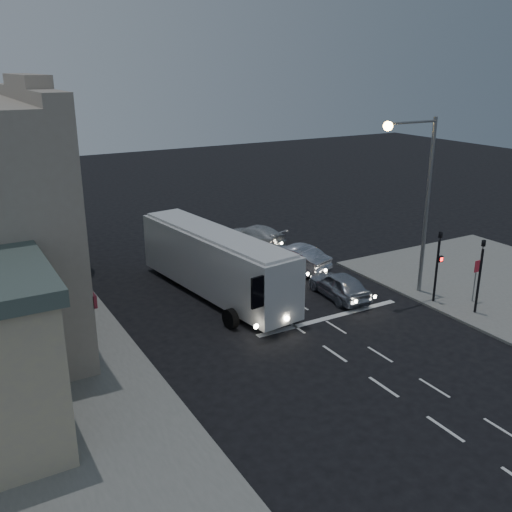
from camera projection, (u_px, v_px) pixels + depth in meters
ground at (321, 344)px, 24.66m from camera, size 120.00×120.00×0.00m
road_markings at (302, 311)px, 27.99m from camera, size 8.00×30.55×0.01m
tour_bus at (215, 261)px, 29.36m from camera, size 3.78×11.50×3.46m
car_suv at (339, 285)px, 29.42m from camera, size 1.93×4.15×1.38m
car_sedan_a at (292, 258)px, 33.34m from camera, size 3.06×4.93×1.54m
car_sedan_b at (255, 235)px, 38.15m from camera, size 3.22×4.91×1.32m
traffic_signal_main at (438, 258)px, 28.12m from camera, size 0.25×0.35×4.10m
traffic_signal_side at (481, 267)px, 26.82m from camera, size 0.18×0.15×4.10m
regulatory_sign at (476, 274)px, 28.35m from camera, size 0.45×0.12×2.20m
streetlight at (419, 187)px, 28.12m from camera, size 3.32×0.44×9.00m
street_tree at (44, 197)px, 31.71m from camera, size 4.00×4.00×6.20m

